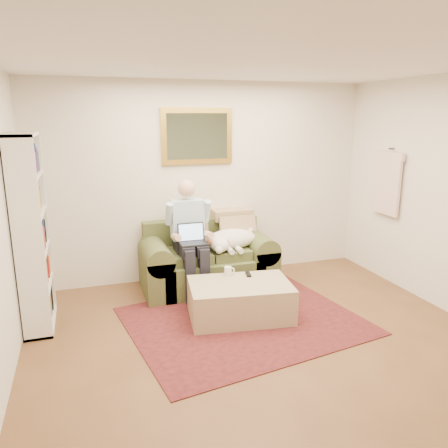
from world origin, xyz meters
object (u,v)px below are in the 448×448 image
bookshelf (31,233)px  sleeping_dog (232,239)px  ottoman (240,300)px  seated_man (191,239)px  sofa (208,265)px  coffee_mug (228,271)px  laptop (192,238)px

bookshelf → sleeping_dog: bearing=9.0°
bookshelf → ottoman: bearing=-14.3°
ottoman → bookshelf: size_ratio=0.55×
seated_man → sleeping_dog: size_ratio=2.04×
bookshelf → sofa: bearing=12.6°
sleeping_dog → bookshelf: (-2.28, -0.36, 0.36)m
ottoman → coffee_mug: 0.37m
seated_man → bookshelf: (-1.73, -0.29, 0.30)m
sleeping_dog → bookshelf: bearing=-171.0°
seated_man → sleeping_dog: (0.55, 0.07, -0.06)m
sofa → coffee_mug: size_ratio=16.66×
ottoman → bookshelf: (-2.07, 0.53, 0.80)m
seated_man → ottoman: seated_man is taller
seated_man → sofa: bearing=31.5°
laptop → coffee_mug: (0.29, -0.48, -0.29)m
laptop → coffee_mug: 0.63m
seated_man → ottoman: 1.02m
coffee_mug → bookshelf: (-2.02, 0.26, 0.55)m
seated_man → bookshelf: bearing=-170.5°
laptop → coffee_mug: size_ratio=3.23×
ottoman → coffee_mug: coffee_mug is taller
coffee_mug → bookshelf: bearing=172.8°
laptop → ottoman: (0.34, -0.75, -0.54)m
sleeping_dog → ottoman: sleeping_dog is taller
seated_man → coffee_mug: bearing=-62.0°
laptop → ottoman: 0.99m
sofa → ottoman: bearing=-84.8°
laptop → ottoman: bearing=-65.8°
laptop → ottoman: laptop is taller
seated_man → bookshelf: size_ratio=0.70×
laptop → coffee_mug: bearing=-59.0°
sofa → coffee_mug: 0.72m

